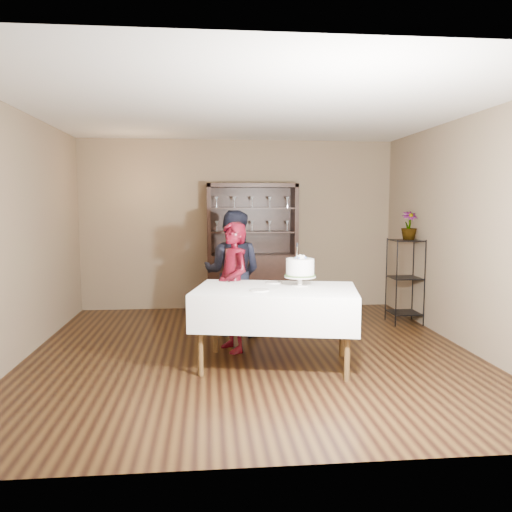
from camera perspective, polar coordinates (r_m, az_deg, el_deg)
The scene contains 14 objects.
floor at distance 5.81m, azimuth -0.49°, elevation -10.93°, with size 5.00×5.00×0.00m, color black.
ceiling at distance 5.65m, azimuth -0.51°, elevation 16.30°, with size 5.00×5.00×0.00m, color silver.
back_wall at distance 8.06m, azimuth -2.05°, elevation 3.57°, with size 5.00×0.02×2.70m, color brown.
wall_left at distance 5.90m, azimuth -25.48°, elevation 2.11°, with size 0.02×5.00×2.70m, color brown.
wall_right at distance 6.30m, azimuth 22.83°, elevation 2.43°, with size 0.02×5.00×2.70m, color brown.
china_hutch at distance 7.88m, azimuth -0.47°, elevation -1.48°, with size 1.40×0.48×2.00m.
plant_etagere at distance 7.35m, azimuth 16.66°, elevation -2.38°, with size 0.42×0.42×1.20m.
cake_table at distance 5.20m, azimuth 2.25°, elevation -5.77°, with size 1.81×1.32×0.82m.
woman at distance 5.72m, azimuth -2.64°, elevation -3.55°, with size 0.54×0.36×1.49m, color #3D0512.
man at distance 6.44m, azimuth -2.67°, elevation -1.93°, with size 0.78×0.61×1.61m, color black.
cake at distance 5.28m, azimuth 5.05°, elevation -1.47°, with size 0.38×0.38×0.46m.
plate_near at distance 4.99m, azimuth 0.37°, elevation -3.92°, with size 0.20×0.20×0.01m, color silver.
plate_far at distance 5.48m, azimuth 2.10°, elevation -3.03°, with size 0.19×0.19×0.01m, color silver.
potted_plant at distance 7.30m, azimuth 17.09°, elevation 3.34°, with size 0.22×0.22×0.40m, color #436530.
Camera 1 is at (-0.48, -5.53, 1.69)m, focal length 35.00 mm.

